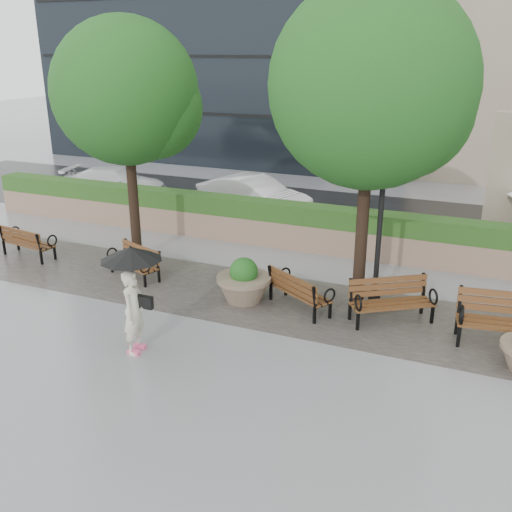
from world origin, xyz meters
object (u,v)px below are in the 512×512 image
at_px(bench_1, 135,269).
at_px(car_left, 116,183).
at_px(car_right, 254,196).
at_px(bench_2, 299,299).
at_px(lamppost, 379,234).
at_px(planter_left, 244,284).
at_px(bench_4, 508,332).
at_px(bench_3, 391,310).
at_px(bench_0, 29,248).
at_px(pedestrian, 133,290).

xyz_separation_m(bench_1, car_left, (-5.70, 7.06, 0.35)).
bearing_deg(car_right, bench_2, -135.41).
height_order(lamppost, car_right, lamppost).
distance_m(planter_left, car_right, 7.52).
bearing_deg(bench_4, bench_2, 171.29).
bearing_deg(bench_1, car_left, 149.57).
height_order(bench_1, car_right, car_right).
height_order(bench_1, bench_3, bench_3).
distance_m(bench_2, planter_left, 1.39).
distance_m(bench_3, lamppost, 1.73).
bearing_deg(bench_0, bench_1, -174.01).
relative_size(bench_1, bench_4, 0.79).
bearing_deg(car_left, lamppost, -131.26).
relative_size(bench_2, pedestrian, 0.80).
xyz_separation_m(bench_3, car_left, (-12.43, 7.05, 0.32)).
distance_m(bench_0, car_left, 7.22).
height_order(bench_4, lamppost, lamppost).
relative_size(planter_left, car_right, 0.30).
xyz_separation_m(bench_1, planter_left, (3.27, -0.24, 0.18)).
height_order(bench_2, bench_4, bench_4).
distance_m(bench_2, car_right, 8.05).
relative_size(lamppost, pedestrian, 1.87).
distance_m(bench_1, bench_2, 4.65).
bearing_deg(bench_3, pedestrian, -177.35).
xyz_separation_m(bench_2, bench_4, (4.49, -0.02, 0.06)).
bearing_deg(bench_3, bench_4, -38.26).
bearing_deg(bench_2, bench_3, -144.34).
distance_m(bench_0, bench_2, 8.40).
height_order(bench_4, car_left, car_left).
distance_m(bench_3, planter_left, 3.47).
distance_m(bench_4, lamppost, 3.37).
xyz_separation_m(bench_2, car_right, (-4.11, 6.91, 0.45)).
bearing_deg(car_left, bench_3, -132.66).
xyz_separation_m(bench_4, car_right, (-8.59, 6.93, 0.39)).
xyz_separation_m(lamppost, pedestrian, (-3.95, -3.95, -0.47)).
bearing_deg(car_right, pedestrian, -156.30).
bearing_deg(bench_1, planter_left, 16.42).
bearing_deg(pedestrian, bench_1, 29.14).
height_order(bench_2, lamppost, lamppost).
relative_size(bench_0, planter_left, 1.35).
bearing_deg(pedestrian, bench_3, -59.26).
relative_size(car_right, pedestrian, 1.98).
bearing_deg(bench_2, car_right, -28.29).
xyz_separation_m(planter_left, lamppost, (2.95, 0.92, 1.37)).
bearing_deg(pedestrian, car_right, 4.14).
relative_size(lamppost, car_right, 0.94).
relative_size(bench_0, bench_4, 0.83).
bearing_deg(car_right, car_left, 101.09).
xyz_separation_m(bench_0, bench_3, (10.48, -0.10, 0.02)).
height_order(bench_2, car_left, car_left).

